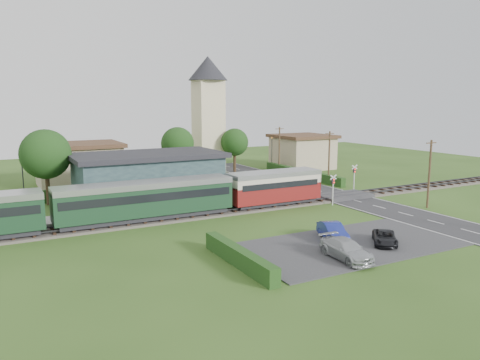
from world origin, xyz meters
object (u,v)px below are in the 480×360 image
equipment_hut (83,202)px  station_building (148,177)px  car_on_road (281,177)px  crossing_signal_near (333,185)px  church_tower (208,105)px  house_east (302,151)px  car_park_silver (346,249)px  house_west (79,164)px  car_park_dark (385,238)px  train (111,202)px  pedestrian_far (99,207)px  crossing_signal_far (354,174)px  car_park_blue (333,231)px  pedestrian_near (237,191)px

equipment_hut → station_building: station_building is taller
car_on_road → crossing_signal_near: bearing=-169.9°
crossing_signal_near → church_tower: bearing=92.8°
house_east → car_park_silver: size_ratio=1.89×
house_west → car_park_dark: house_west is taller
station_building → car_on_road: station_building is taller
car_on_road → train: bearing=138.7°
pedestrian_far → car_on_road: bearing=-77.6°
church_tower → house_east: church_tower is taller
car_park_silver → car_park_dark: 5.08m
house_west → car_on_road: size_ratio=3.15×
house_west → pedestrian_far: house_west is taller
house_east → crossing_signal_far: house_east is taller
car_park_dark → pedestrian_far: pedestrian_far is taller
car_park_blue → car_park_dark: bearing=-25.4°
house_west → pedestrian_far: bearing=-94.7°
pedestrian_near → crossing_signal_near: bearing=171.2°
car_on_road → equipment_hut: bearing=131.5°
train → crossing_signal_far: size_ratio=13.18×
church_tower → pedestrian_far: (-21.68, -23.44, -8.97)m
house_east → crossing_signal_far: 20.64m
station_building → car_park_dark: (10.96, -24.22, -2.11)m
church_tower → crossing_signal_near: (1.40, -28.41, -8.08)m
crossing_signal_far → equipment_hut: bearing=178.5°
car_on_road → house_east: bearing=-24.8°
crossing_signal_near → car_park_dark: crossing_signal_near is taller
station_building → crossing_signal_far: size_ratio=4.88×
station_building → pedestrian_near: (7.90, -5.90, -1.33)m
car_park_blue → house_east: bearing=76.9°
car_park_blue → car_park_dark: (2.79, -2.76, -0.16)m
train → car_on_road: size_ratio=12.59×
house_west → pedestrian_near: bearing=-57.1°
house_east → pedestrian_far: house_east is taller
pedestrian_near → car_park_silver: bearing=108.7°
church_tower → car_park_dark: (-4.04, -41.23, -9.64)m
crossing_signal_near → car_on_road: bearing=77.4°
pedestrian_far → pedestrian_near: bearing=-96.3°
crossing_signal_far → car_on_road: bearing=110.5°
train → car_on_road: 28.91m
crossing_signal_near → pedestrian_near: bearing=147.1°
equipment_hut → car_park_silver: (14.04, -19.70, -0.99)m
train → pedestrian_far: size_ratio=26.85×
station_building → car_on_road: (19.77, 3.64, -2.06)m
station_building → pedestrian_far: 9.39m
crossing_signal_far → car_park_blue: 21.47m
car_park_silver → car_park_dark: (4.92, 1.27, -0.17)m
car_park_blue → car_park_silver: car_park_silver is taller
car_park_blue → car_park_silver: size_ratio=0.87×
crossing_signal_far → car_park_blue: (-15.44, -14.86, -1.39)m
crossing_signal_near → house_west: bearing=130.1°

